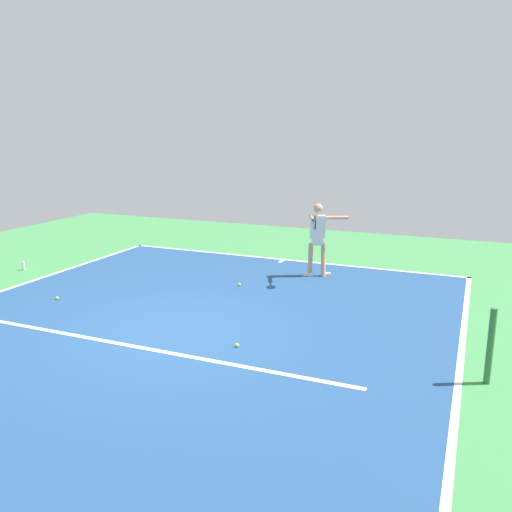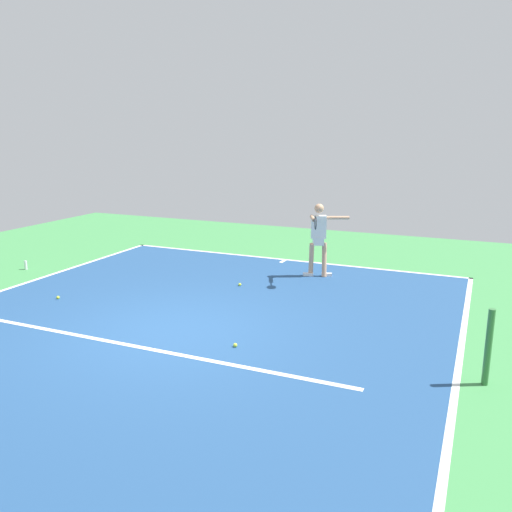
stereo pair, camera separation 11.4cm
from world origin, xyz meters
name	(u,v)px [view 1 (the left image)]	position (x,y,z in m)	size (l,w,h in m)	color
ground_plane	(173,331)	(0.00, 0.00, 0.00)	(20.59, 20.59, 0.00)	#428E4C
court_surface	(173,331)	(0.00, 0.00, 0.00)	(9.30, 11.30, 0.00)	navy
court_line_baseline_near	(284,260)	(0.00, -5.60, 0.00)	(9.30, 0.10, 0.01)	white
court_line_sideline_left	(459,378)	(-4.60, 0.00, 0.00)	(0.10, 11.30, 0.01)	white
court_line_service	(145,348)	(0.00, 0.82, 0.00)	(6.97, 0.10, 0.01)	white
court_line_centre_mark	(281,261)	(0.00, -5.40, 0.00)	(0.10, 0.30, 0.01)	white
net_post	(490,346)	(-4.95, 0.00, 0.54)	(0.09, 0.09, 1.07)	#38753D
tennis_player	(318,235)	(-1.28, -4.35, 0.99)	(0.99, 1.33, 1.73)	tan
tennis_ball_by_sideline	(57,298)	(3.07, -0.57, 0.03)	(0.07, 0.07, 0.07)	#CCE033
tennis_ball_near_service_line	(239,285)	(0.07, -2.90, 0.03)	(0.07, 0.07, 0.07)	#CCE033
tennis_ball_far_corner	(237,345)	(-1.31, 0.20, 0.03)	(0.07, 0.07, 0.07)	#C6E53D
water_bottle	(24,266)	(5.54, -2.08, 0.11)	(0.07, 0.07, 0.22)	white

